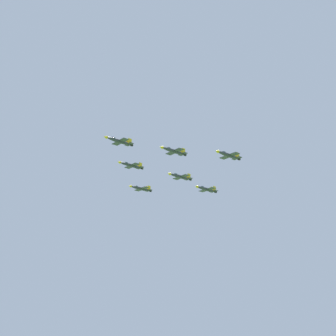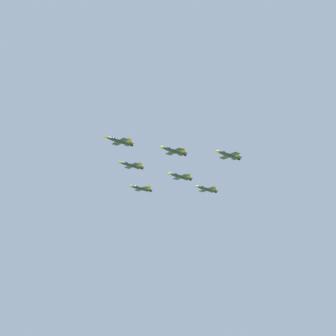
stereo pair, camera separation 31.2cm
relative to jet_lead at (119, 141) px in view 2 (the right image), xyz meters
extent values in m
ellipsoid|color=#2D3338|center=(0.01, 0.02, -0.07)|extent=(5.27, 12.76, 1.65)
cone|color=gold|center=(-2.05, -6.82, -0.07)|extent=(1.82, 1.98, 1.40)
ellipsoid|color=#334751|center=(-0.80, -2.68, 0.55)|extent=(1.82, 2.46, 0.96)
cube|color=#2D3338|center=(0.19, 0.64, -0.16)|extent=(9.62, 5.44, 0.16)
cube|color=gold|center=(4.14, -0.55, -0.11)|extent=(1.37, 2.71, 0.20)
cube|color=gold|center=(-3.76, 1.82, -0.11)|extent=(1.37, 2.71, 0.20)
cube|color=#2D3338|center=(1.56, 5.18, -0.07)|extent=(4.79, 3.19, 0.16)
cube|color=gold|center=(2.27, 4.70, 1.12)|extent=(0.74, 1.82, 2.38)
cube|color=gold|center=(0.69, 5.17, 1.12)|extent=(0.74, 1.82, 2.38)
cylinder|color=black|center=(1.96, 6.52, -0.07)|extent=(1.37, 1.21, 1.15)
ellipsoid|color=#2D3338|center=(19.74, 13.15, -4.53)|extent=(5.24, 12.66, 1.64)
cone|color=gold|center=(17.69, 6.36, -4.53)|extent=(1.80, 1.97, 1.39)
ellipsoid|color=#334751|center=(18.93, 10.46, -3.91)|extent=(1.81, 2.44, 0.95)
cube|color=#2D3338|center=(19.92, 13.76, -4.62)|extent=(9.55, 5.41, 0.16)
cube|color=gold|center=(23.84, 12.57, -4.57)|extent=(1.37, 2.69, 0.20)
cube|color=gold|center=(16.01, 14.94, -4.57)|extent=(1.37, 2.69, 0.20)
cube|color=#2D3338|center=(21.28, 18.26, -4.53)|extent=(4.76, 3.18, 0.16)
cube|color=gold|center=(21.99, 17.78, -3.35)|extent=(0.73, 1.80, 2.36)
cube|color=gold|center=(20.43, 18.26, -3.35)|extent=(0.73, 1.80, 2.36)
cylinder|color=black|center=(21.68, 19.59, -4.53)|extent=(1.36, 1.20, 1.15)
ellipsoid|color=#2D3338|center=(-9.76, 21.61, -2.79)|extent=(5.28, 12.56, 1.63)
cone|color=gold|center=(-11.84, 14.88, -2.79)|extent=(1.80, 1.96, 1.38)
ellipsoid|color=#334751|center=(-10.58, 18.95, -2.18)|extent=(1.80, 2.43, 0.95)
cube|color=#2D3338|center=(-9.58, 22.22, -2.88)|extent=(9.48, 5.42, 0.16)
cube|color=gold|center=(-5.69, 21.02, -2.84)|extent=(1.37, 2.67, 0.20)
cube|color=gold|center=(-13.46, 23.41, -2.84)|extent=(1.37, 2.67, 0.20)
cube|color=#2D3338|center=(-8.20, 26.69, -2.79)|extent=(4.73, 3.18, 0.16)
cube|color=gold|center=(-7.50, 26.20, -1.62)|extent=(0.74, 1.79, 2.35)
cube|color=gold|center=(-9.05, 26.68, -1.62)|extent=(0.74, 1.79, 2.35)
cylinder|color=black|center=(-7.79, 28.00, -2.79)|extent=(1.35, 1.20, 1.14)
ellipsoid|color=#2D3338|center=(39.47, 26.27, -6.28)|extent=(5.38, 13.06, 1.69)
cone|color=gold|center=(37.37, 19.26, -6.28)|extent=(1.86, 2.03, 1.43)
ellipsoid|color=#334751|center=(38.64, 23.50, -5.65)|extent=(1.86, 2.52, 0.98)
cube|color=#2D3338|center=(39.66, 26.90, -6.38)|extent=(9.85, 5.56, 0.17)
cube|color=gold|center=(43.70, 25.69, -6.33)|extent=(1.40, 2.78, 0.20)
cube|color=gold|center=(35.62, 28.11, -6.33)|extent=(1.40, 2.78, 0.20)
cube|color=#2D3338|center=(41.05, 31.55, -6.28)|extent=(4.90, 3.27, 0.17)
cube|color=gold|center=(41.79, 31.06, -5.07)|extent=(0.75, 1.86, 2.44)
cube|color=gold|center=(40.17, 31.54, -5.07)|extent=(0.75, 1.86, 2.44)
cylinder|color=black|center=(41.46, 32.92, -6.28)|extent=(1.40, 1.24, 1.18)
ellipsoid|color=#2D3338|center=(-19.54, 43.20, -7.43)|extent=(5.18, 12.65, 1.63)
cone|color=gold|center=(-21.55, 36.41, -7.43)|extent=(1.80, 1.96, 1.39)
ellipsoid|color=#334751|center=(-20.33, 40.52, -6.82)|extent=(1.79, 2.44, 0.95)
cube|color=#2D3338|center=(-19.36, 43.81, -7.52)|extent=(9.53, 5.37, 0.16)
cube|color=gold|center=(-15.44, 42.65, -7.48)|extent=(1.35, 2.69, 0.20)
cube|color=gold|center=(-23.27, 44.97, -7.48)|extent=(1.35, 2.69, 0.20)
cube|color=#2D3338|center=(-18.02, 48.32, -7.43)|extent=(4.75, 3.15, 0.16)
cube|color=gold|center=(-17.31, 47.84, -6.25)|extent=(0.73, 1.80, 2.36)
cube|color=gold|center=(-18.87, 48.31, -6.25)|extent=(0.73, 1.80, 2.36)
cylinder|color=black|center=(-17.63, 49.64, -7.43)|extent=(1.36, 1.20, 1.14)
ellipsoid|color=#2D3338|center=(9.97, 34.73, -8.39)|extent=(5.31, 12.79, 1.65)
cone|color=gold|center=(7.89, 27.87, -8.39)|extent=(1.82, 1.99, 1.41)
ellipsoid|color=#334751|center=(9.15, 32.03, -7.77)|extent=(1.83, 2.47, 0.96)
cube|color=#2D3338|center=(10.15, 35.35, -8.48)|extent=(9.65, 5.48, 0.17)
cube|color=gold|center=(14.11, 34.15, -8.44)|extent=(1.38, 2.72, 0.20)
cube|color=gold|center=(6.20, 36.55, -8.44)|extent=(1.38, 2.72, 0.20)
cube|color=#2D3338|center=(11.53, 39.90, -8.39)|extent=(4.81, 3.21, 0.17)
cube|color=gold|center=(12.25, 39.42, -7.20)|extent=(0.74, 1.82, 2.39)
cube|color=gold|center=(10.67, 39.90, -7.20)|extent=(0.74, 1.82, 2.39)
cylinder|color=black|center=(11.94, 41.24, -8.39)|extent=(1.37, 1.21, 1.16)
ellipsoid|color=#2D3338|center=(14.95, 52.09, -11.13)|extent=(5.07, 13.06, 1.68)
cone|color=gold|center=(13.03, 45.06, -11.13)|extent=(1.82, 2.00, 1.43)
ellipsoid|color=#334751|center=(14.19, 49.31, -10.50)|extent=(1.81, 2.50, 0.98)
cube|color=#2D3338|center=(15.12, 52.72, -11.23)|extent=(9.80, 5.35, 0.17)
cube|color=gold|center=(19.18, 51.61, -11.18)|extent=(1.34, 2.77, 0.20)
cube|color=gold|center=(11.06, 53.83, -11.18)|extent=(1.34, 2.77, 0.20)
cube|color=#2D3338|center=(16.40, 57.39, -11.13)|extent=(4.87, 3.16, 0.17)
cube|color=gold|center=(17.14, 56.91, -9.92)|extent=(0.71, 1.86, 2.43)
cube|color=gold|center=(15.52, 57.36, -9.92)|extent=(0.71, 1.86, 2.43)
cylinder|color=black|center=(16.77, 58.76, -11.13)|extent=(1.38, 1.21, 1.18)
camera|label=1|loc=(112.08, -136.14, -74.35)|focal=46.75mm
camera|label=2|loc=(112.35, -135.97, -74.35)|focal=46.75mm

